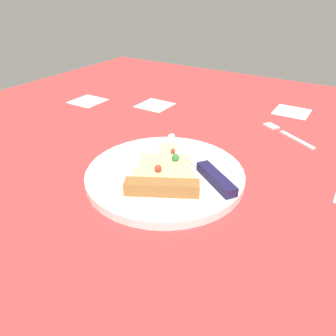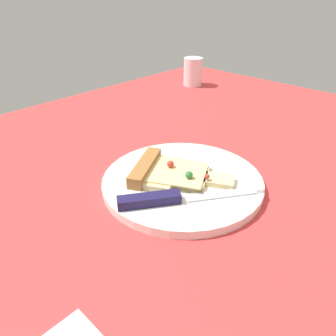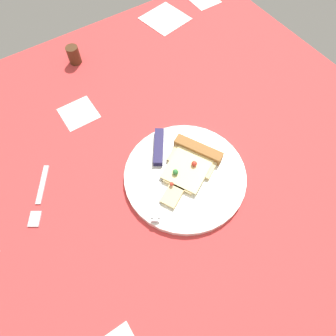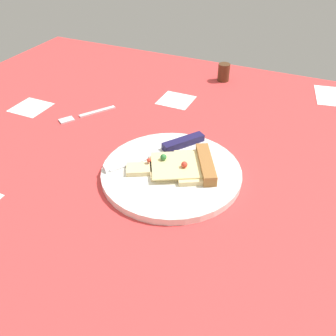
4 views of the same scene
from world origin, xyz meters
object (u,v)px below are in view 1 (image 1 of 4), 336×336
at_px(plate, 165,174).
at_px(pizza_slice, 164,175).
at_px(knife, 203,167).
at_px(fork, 286,133).

relative_size(plate, pizza_slice, 1.50).
height_order(plate, knife, knife).
height_order(plate, pizza_slice, pizza_slice).
bearing_deg(fork, pizza_slice, -167.43).
distance_m(pizza_slice, fork, 0.36).
xyz_separation_m(plate, fork, (0.31, -0.14, -0.00)).
distance_m(knife, fork, 0.28).
xyz_separation_m(plate, pizza_slice, (-0.02, -0.01, 0.02)).
height_order(plate, fork, plate).
xyz_separation_m(pizza_slice, knife, (0.06, -0.04, -0.00)).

